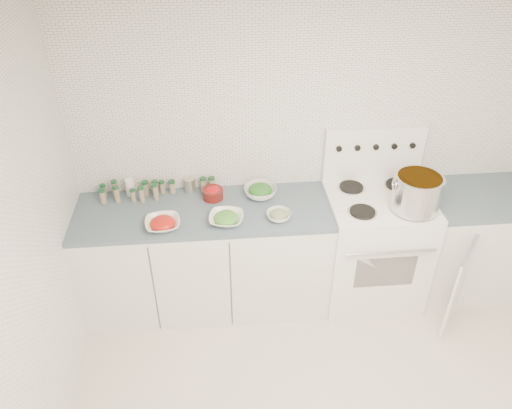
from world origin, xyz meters
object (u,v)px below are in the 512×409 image
object	(u,v)px
stock_pot	(417,191)
bowl_tomato	(163,223)
stove	(372,243)
bowl_snowpea	(226,218)

from	to	relation	value
stock_pot	bowl_tomato	distance (m)	1.77
stove	stock_pot	bearing A→B (deg)	-40.44
bowl_snowpea	stock_pot	bearing A→B (deg)	-0.28
bowl_tomato	bowl_snowpea	size ratio (longest dim) A/B	0.97
stock_pot	bowl_snowpea	distance (m)	1.34
stock_pot	bowl_tomato	xyz separation A→B (m)	(-1.77, -0.01, -0.15)
stock_pot	stove	bearing A→B (deg)	139.56
bowl_tomato	bowl_snowpea	xyz separation A→B (m)	(0.44, 0.02, -0.00)
stove	bowl_snowpea	world-z (taller)	stove
stock_pot	bowl_snowpea	size ratio (longest dim) A/B	1.31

